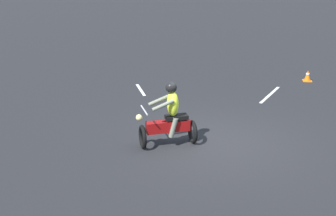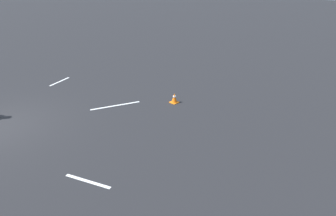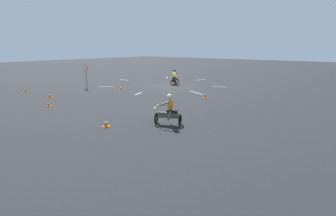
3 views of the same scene
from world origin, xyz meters
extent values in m
plane|color=black|center=(0.00, 0.00, 0.00)|extent=(120.00, 120.00, 0.00)
torus|color=black|center=(0.59, -1.84, 0.30)|extent=(0.59, 0.31, 0.60)
torus|color=black|center=(0.11, -0.63, 0.30)|extent=(0.59, 0.31, 0.60)
cube|color=maroon|center=(0.35, -1.23, 0.52)|extent=(0.63, 1.11, 0.28)
cube|color=black|center=(0.27, -1.03, 0.74)|extent=(0.45, 0.62, 0.10)
cylinder|color=silver|center=(0.57, -1.79, 1.00)|extent=(0.66, 0.29, 0.04)
sphere|color=#F2E08C|center=(0.62, -1.91, 0.82)|extent=(0.21, 0.21, 0.16)
ellipsoid|color=#D8F233|center=(0.31, -1.12, 1.10)|extent=(0.47, 0.41, 0.64)
cylinder|color=slate|center=(0.23, -1.47, 1.15)|extent=(0.28, 0.54, 0.27)
cylinder|color=slate|center=(0.60, -1.33, 1.15)|extent=(0.28, 0.54, 0.27)
cylinder|color=slate|center=(0.19, -1.19, 0.52)|extent=(0.20, 0.27, 0.51)
cylinder|color=slate|center=(0.45, -1.09, 0.52)|extent=(0.20, 0.27, 0.51)
sphere|color=black|center=(0.32, -1.16, 1.52)|extent=(0.36, 0.36, 0.28)
cube|color=orange|center=(-6.15, 3.26, 0.01)|extent=(0.32, 0.32, 0.03)
cone|color=orange|center=(-6.15, 3.26, 0.22)|extent=(0.24, 0.24, 0.38)
cylinder|color=white|center=(-6.15, 3.26, 0.28)|extent=(0.13, 0.13, 0.05)
cube|color=silver|center=(-4.26, 1.72, 0.00)|extent=(1.95, 0.87, 0.01)
cube|color=silver|center=(-4.32, -2.73, 0.00)|extent=(1.36, 0.59, 0.01)
camera|label=1|loc=(11.14, -0.01, 4.77)|focal=50.00mm
camera|label=2|loc=(3.28, 11.67, 5.17)|focal=35.00mm
camera|label=3|loc=(-16.69, 21.54, 4.07)|focal=28.00mm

